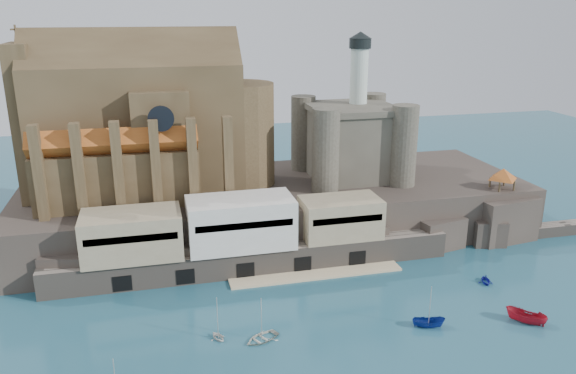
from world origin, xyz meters
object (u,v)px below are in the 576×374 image
(church, at_px, (149,128))
(castle_keep, at_px, (351,138))
(boat_2, at_px, (428,327))
(pavilion, at_px, (503,175))

(church, distance_m, castle_keep, 40.39)
(castle_keep, xyz_separation_m, boat_2, (-3.15, -42.66, -18.31))
(church, relative_size, castle_keep, 1.60)
(church, bearing_deg, castle_keep, -1.11)
(church, distance_m, boat_2, 61.23)
(boat_2, bearing_deg, castle_keep, 11.23)
(castle_keep, relative_size, boat_2, 6.26)
(church, xyz_separation_m, boat_2, (37.05, -43.44, -22.13))
(pavilion, height_order, boat_2, pavilion)
(church, height_order, pavilion, church)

